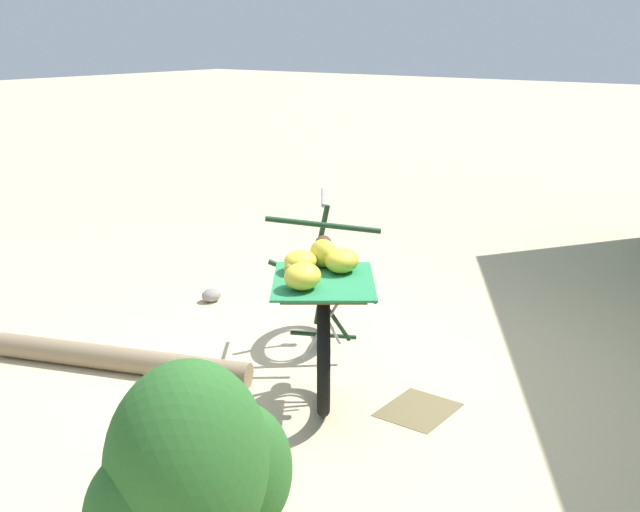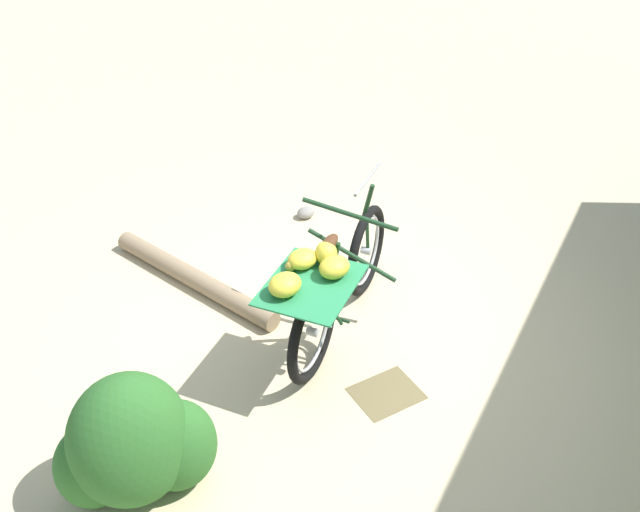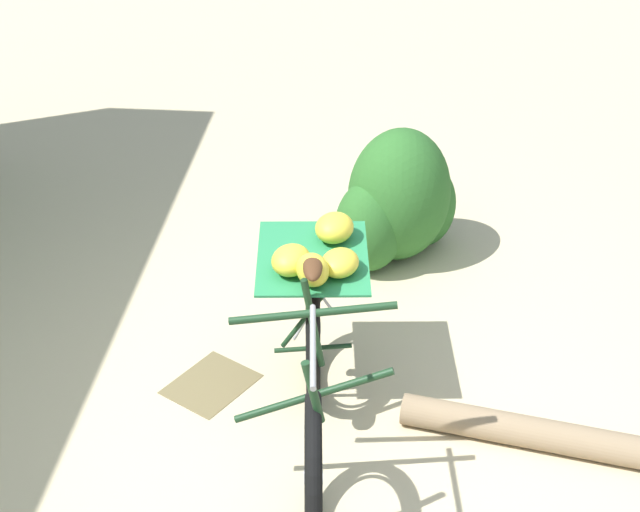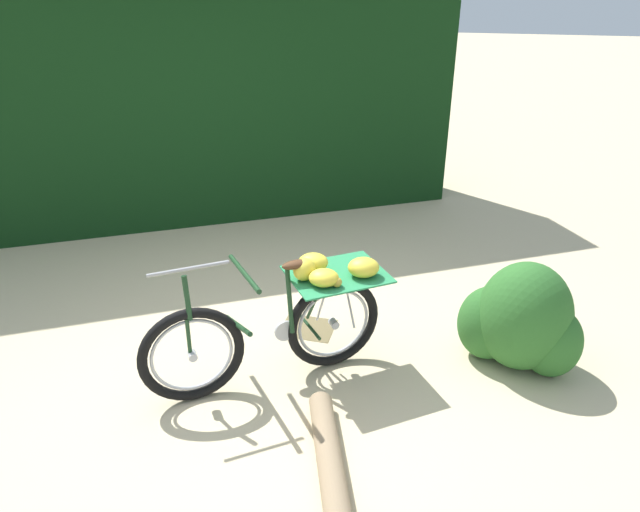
# 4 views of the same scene
# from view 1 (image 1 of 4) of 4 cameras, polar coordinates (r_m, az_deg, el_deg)

# --- Properties ---
(ground_plane) EXTENTS (60.00, 60.00, 0.00)m
(ground_plane) POSITION_cam_1_polar(r_m,az_deg,el_deg) (4.94, 3.36, -8.79)
(ground_plane) COLOR beige
(bicycle) EXTENTS (1.61, 1.30, 1.03)m
(bicycle) POSITION_cam_1_polar(r_m,az_deg,el_deg) (4.72, 0.17, -3.54)
(bicycle) COLOR black
(bicycle) RESTS_ON ground_plane
(fallen_log) EXTENTS (0.75, 1.70, 0.16)m
(fallen_log) POSITION_cam_1_polar(r_m,az_deg,el_deg) (5.15, -14.35, -7.24)
(fallen_log) COLOR #937A5B
(fallen_log) RESTS_ON ground_plane
(shrub_cluster) EXTENTS (0.90, 0.62, 0.86)m
(shrub_cluster) POSITION_cam_1_polar(r_m,az_deg,el_deg) (3.27, -9.28, -15.32)
(shrub_cluster) COLOR #2D6628
(shrub_cluster) RESTS_ON ground_plane
(path_stone) EXTENTS (0.17, 0.14, 0.10)m
(path_stone) POSITION_cam_1_polar(r_m,az_deg,el_deg) (6.30, -7.88, -2.83)
(path_stone) COLOR gray
(path_stone) RESTS_ON ground_plane
(leaf_litter_patch) EXTENTS (0.44, 0.36, 0.01)m
(leaf_litter_patch) POSITION_cam_1_polar(r_m,az_deg,el_deg) (4.57, 7.13, -10.98)
(leaf_litter_patch) COLOR olive
(leaf_litter_patch) RESTS_ON ground_plane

